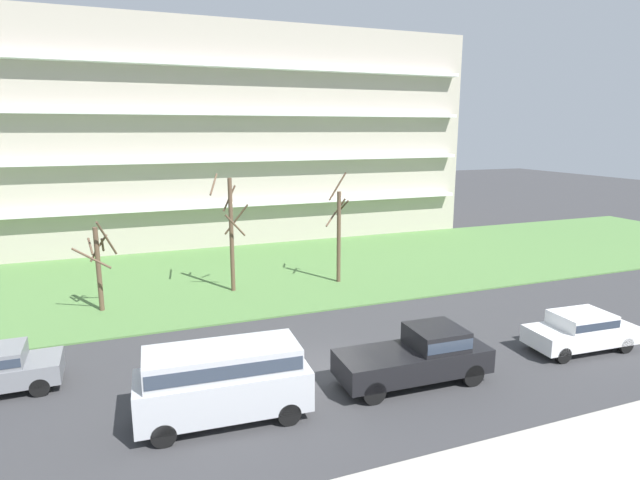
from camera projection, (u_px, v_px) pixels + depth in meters
name	position (u px, v px, depth m)	size (l,w,h in m)	color
ground	(331.00, 369.00, 19.56)	(160.00, 160.00, 0.00)	#38383A
grass_lawn_strip	(245.00, 274.00, 32.32)	(80.00, 16.00, 0.08)	#547F42
apartment_building	(201.00, 136.00, 44.06)	(41.79, 14.42, 16.45)	#B2A899
tree_far_left	(99.00, 264.00, 25.20)	(1.99, 1.63, 4.63)	brown
tree_left	(231.00, 231.00, 28.24)	(2.20, 1.85, 6.44)	brown
tree_center	(339.00, 232.00, 30.05)	(1.41, 1.03, 6.39)	brown
sedan_white_near_left	(581.00, 329.00, 21.12)	(4.50, 2.05, 1.57)	white
van_silver_center_left	(223.00, 378.00, 15.89)	(5.31, 2.30, 2.36)	#B7BABF
pickup_black_center_right	(419.00, 355.00, 18.40)	(5.46, 2.18, 1.95)	black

